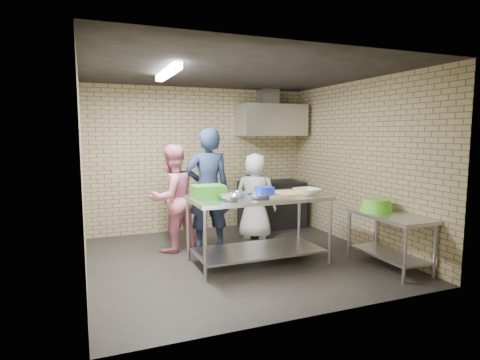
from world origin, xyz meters
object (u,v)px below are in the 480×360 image
(green_crate, at_px, (208,191))
(blue_tub, at_px, (265,192))
(bottle_red, at_px, (269,124))
(side_counter, at_px, (389,241))
(stove, at_px, (272,204))
(woman_pink, at_px, (172,198))
(prep_table, at_px, (258,229))
(bottle_green, at_px, (287,125))
(man_navy, at_px, (208,189))
(green_basin, at_px, (377,205))
(woman_white, at_px, (255,196))

(green_crate, bearing_deg, blue_tub, -16.35)
(green_crate, bearing_deg, bottle_red, 46.80)
(side_counter, xyz_separation_m, stove, (-0.45, 2.75, 0.08))
(bottle_red, bearing_deg, woman_pink, -153.61)
(prep_table, height_order, stove, prep_table)
(stove, bearing_deg, prep_table, -121.14)
(bottle_green, xyz_separation_m, man_navy, (-2.06, -1.22, -1.05))
(stove, distance_m, blue_tub, 2.36)
(green_crate, distance_m, green_basin, 2.40)
(side_counter, distance_m, stove, 2.79)
(bottle_red, height_order, man_navy, bottle_red)
(prep_table, distance_m, side_counter, 1.81)
(prep_table, bearing_deg, woman_pink, 133.95)
(stove, bearing_deg, green_basin, -80.24)
(stove, bearing_deg, woman_pink, -158.38)
(side_counter, height_order, woman_pink, woman_pink)
(woman_white, bearing_deg, prep_table, 96.75)
(prep_table, relative_size, woman_pink, 1.16)
(green_basin, height_order, woman_white, woman_white)
(green_basin, height_order, bottle_green, bottle_green)
(stove, bearing_deg, side_counter, -80.71)
(bottle_red, height_order, bottle_green, bottle_red)
(side_counter, distance_m, bottle_green, 3.41)
(green_basin, distance_m, bottle_green, 2.98)
(bottle_green, height_order, man_navy, bottle_green)
(prep_table, relative_size, stove, 1.61)
(green_crate, distance_m, blue_tub, 0.78)
(stove, distance_m, green_crate, 2.64)
(woman_white, bearing_deg, bottle_green, -112.05)
(prep_table, xyz_separation_m, green_basin, (1.58, -0.60, 0.35))
(bottle_green, distance_m, man_navy, 2.61)
(bottle_red, xyz_separation_m, woman_pink, (-2.21, -1.10, -1.19))
(side_counter, height_order, green_basin, green_basin)
(stove, relative_size, woman_white, 0.80)
(blue_tub, distance_m, woman_pink, 1.57)
(woman_pink, bearing_deg, blue_tub, 107.95)
(blue_tub, xyz_separation_m, man_navy, (-0.51, 1.03, -0.07))
(stove, bearing_deg, blue_tub, -118.77)
(bottle_red, relative_size, woman_pink, 0.11)
(stove, relative_size, man_navy, 0.62)
(blue_tub, distance_m, bottle_red, 2.71)
(green_crate, height_order, green_basin, green_crate)
(stove, relative_size, blue_tub, 5.58)
(green_basin, bearing_deg, woman_pink, 147.59)
(side_counter, height_order, bottle_green, bottle_green)
(blue_tub, bearing_deg, woman_pink, 132.73)
(man_navy, bearing_deg, stove, -143.77)
(prep_table, height_order, bottle_red, bottle_red)
(green_crate, height_order, woman_white, woman_white)
(side_counter, bearing_deg, woman_pink, 144.03)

